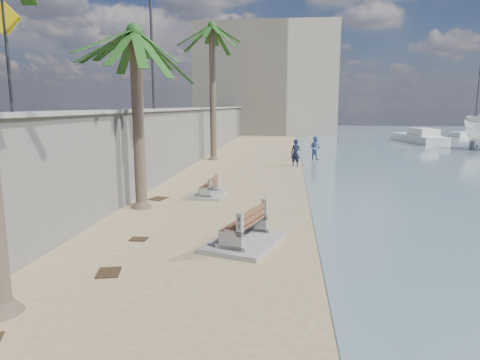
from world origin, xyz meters
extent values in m
plane|color=tan|center=(0.00, 0.00, 0.00)|extent=(140.00, 140.00, 0.00)
cube|color=gray|center=(-5.20, 20.00, 1.75)|extent=(0.45, 70.00, 3.50)
cube|color=gray|center=(-5.20, 20.00, 3.55)|extent=(0.80, 70.00, 0.12)
cube|color=#B7AA93|center=(-2.00, 52.00, 7.00)|extent=(18.00, 12.00, 14.00)
cube|color=gray|center=(0.02, 3.63, 0.07)|extent=(2.31, 2.82, 0.13)
cube|color=gray|center=(-2.13, 9.76, 0.05)|extent=(1.37, 1.94, 0.10)
cylinder|color=brown|center=(-4.25, 7.47, 3.15)|extent=(0.42, 0.42, 6.29)
cylinder|color=brown|center=(-4.08, 21.87, 4.49)|extent=(0.44, 0.44, 8.98)
cylinder|color=#2D2D33|center=(-5.00, 1.50, 4.81)|extent=(0.07, 0.07, 2.40)
cube|color=yellow|center=(-5.00, 1.50, 5.60)|extent=(0.78, 0.03, 0.78)
cylinder|color=#2D2D33|center=(-5.10, 12.00, 6.11)|extent=(0.12, 0.12, 5.00)
imported|color=#131C34|center=(1.58, 19.03, 0.98)|extent=(0.85, 0.75, 1.96)
imported|color=#4B679C|center=(3.00, 22.79, 0.91)|extent=(1.11, 1.09, 1.83)
cube|color=silver|center=(23.95, 48.55, 0.25)|extent=(6.76, 4.86, 0.70)
cylinder|color=#2D2D33|center=(23.95, 48.55, 5.11)|extent=(0.12, 0.12, 9.22)
cube|color=#382616|center=(-2.85, 1.26, 0.01)|extent=(0.64, 0.73, 0.03)
cube|color=#382616|center=(-4.08, 8.99, 0.01)|extent=(0.74, 0.84, 0.03)
cube|color=#382616|center=(-3.02, 3.71, 0.01)|extent=(0.47, 0.38, 0.03)
camera|label=1|loc=(1.17, -7.54, 3.76)|focal=32.00mm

